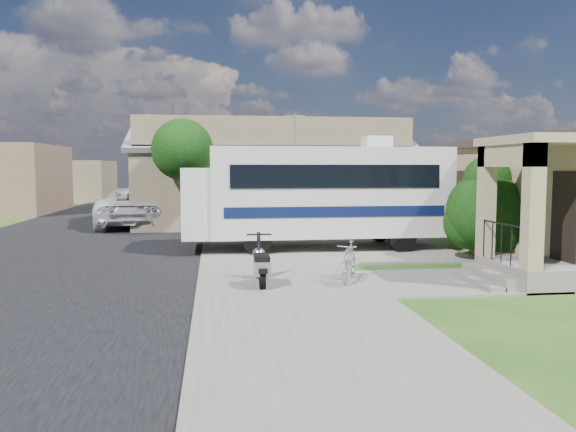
{
  "coord_description": "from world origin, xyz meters",
  "views": [
    {
      "loc": [
        -2.59,
        -13.33,
        2.7
      ],
      "look_at": [
        -0.5,
        2.5,
        1.3
      ],
      "focal_mm": 35.0,
      "sensor_mm": 36.0,
      "label": 1
    }
  ],
  "objects": [
    {
      "name": "driveway_slab",
      "position": [
        1.5,
        4.5,
        0.03
      ],
      "size": [
        7.0,
        6.0,
        0.05
      ],
      "primitive_type": "cube",
      "color": "#5D5B53",
      "rests_on": "ground"
    },
    {
      "name": "distant_bldg_near",
      "position": [
        -15.0,
        34.0,
        1.6
      ],
      "size": [
        8.0,
        7.0,
        3.2
      ],
      "primitive_type": "cube",
      "color": "brown",
      "rests_on": "ground"
    },
    {
      "name": "garden_hose",
      "position": [
        3.7,
        -0.47,
        0.09
      ],
      "size": [
        0.4,
        0.4,
        0.18
      ],
      "primitive_type": "cylinder",
      "color": "#136324",
      "rests_on": "ground"
    },
    {
      "name": "sidewalk_slab",
      "position": [
        -1.0,
        10.0,
        0.03
      ],
      "size": [
        4.0,
        80.0,
        0.06
      ],
      "primitive_type": "cube",
      "color": "#5D5B53",
      "rests_on": "ground"
    },
    {
      "name": "street_tree_b",
      "position": [
        -3.7,
        19.05,
        3.39
      ],
      "size": [
        2.44,
        2.4,
        4.73
      ],
      "color": "#322216",
      "rests_on": "ground"
    },
    {
      "name": "shrub",
      "position": [
        5.08,
        1.63,
        1.54
      ],
      "size": [
        2.46,
        2.34,
        3.01
      ],
      "color": "#322216",
      "rests_on": "ground"
    },
    {
      "name": "street_tree_c",
      "position": [
        -3.7,
        28.05,
        3.1
      ],
      "size": [
        2.44,
        2.4,
        4.42
      ],
      "color": "#322216",
      "rests_on": "ground"
    },
    {
      "name": "warehouse",
      "position": [
        0.0,
        13.97,
        1.99
      ],
      "size": [
        12.5,
        8.4,
        5.04
      ],
      "color": "brown",
      "rests_on": "ground"
    },
    {
      "name": "scooter",
      "position": [
        -1.57,
        -0.91,
        0.49
      ],
      "size": [
        0.59,
        1.68,
        1.1
      ],
      "rotation": [
        0.0,
        0.0,
        -0.01
      ],
      "color": "black",
      "rests_on": "ground"
    },
    {
      "name": "street_slab",
      "position": [
        -7.5,
        10.0,
        0.01
      ],
      "size": [
        9.0,
        80.0,
        0.02
      ],
      "primitive_type": "cube",
      "color": "black",
      "rests_on": "ground"
    },
    {
      "name": "pickup_truck",
      "position": [
        -6.22,
        12.93,
        0.88
      ],
      "size": [
        3.35,
        6.53,
        1.76
      ],
      "primitive_type": "imported",
      "rotation": [
        0.0,
        0.0,
        3.21
      ],
      "color": "silver",
      "rests_on": "ground"
    },
    {
      "name": "walk_slab",
      "position": [
        3.0,
        -1.0,
        0.03
      ],
      "size": [
        4.0,
        3.0,
        0.05
      ],
      "primitive_type": "cube",
      "color": "#5D5B53",
      "rests_on": "ground"
    },
    {
      "name": "motorhome",
      "position": [
        0.78,
        4.72,
        1.87
      ],
      "size": [
        8.51,
        2.83,
        4.36
      ],
      "rotation": [
        0.0,
        0.0,
        0.01
      ],
      "color": "beige",
      "rests_on": "ground"
    },
    {
      "name": "street_tree_a",
      "position": [
        -3.7,
        9.05,
        3.25
      ],
      "size": [
        2.44,
        2.4,
        4.58
      ],
      "color": "#322216",
      "rests_on": "ground"
    },
    {
      "name": "bicycle",
      "position": [
        0.48,
        -0.86,
        0.46
      ],
      "size": [
        1.02,
        1.59,
        0.93
      ],
      "primitive_type": "imported",
      "rotation": [
        0.0,
        0.0,
        -0.41
      ],
      "color": "#9F9EA5",
      "rests_on": "ground"
    },
    {
      "name": "van",
      "position": [
        -6.64,
        20.27,
        0.88
      ],
      "size": [
        3.62,
        6.4,
        1.75
      ],
      "primitive_type": "imported",
      "rotation": [
        0.0,
        0.0,
        -0.2
      ],
      "color": "silver",
      "rests_on": "ground"
    },
    {
      "name": "ground",
      "position": [
        0.0,
        0.0,
        0.0
      ],
      "size": [
        120.0,
        120.0,
        0.0
      ],
      "primitive_type": "plane",
      "color": "#1F4612"
    }
  ]
}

